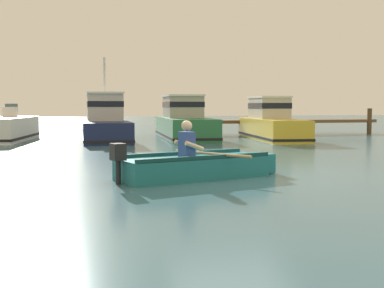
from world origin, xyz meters
TOP-DOWN VIEW (x-y plane):
  - ground_plane at (0.00, 0.00)m, footprint 120.00×120.00m
  - wooden_dock at (7.21, 14.37)m, footprint 10.40×1.64m
  - rowboat_with_person at (-0.84, -0.26)m, footprint 3.67×1.96m
  - moored_boat_white at (-5.91, 12.35)m, footprint 2.29×5.33m
  - moored_boat_navy at (-1.88, 11.97)m, footprint 2.04×6.36m
  - moored_boat_green at (1.72, 12.46)m, footprint 2.45×6.95m
  - moored_boat_yellow at (5.31, 10.79)m, footprint 2.34×6.26m
  - mooring_buoy at (0.12, 4.69)m, footprint 0.47×0.47m

SIDE VIEW (x-z plane):
  - ground_plane at x=0.00m, z-range 0.00..0.00m
  - mooring_buoy at x=0.12m, z-range 0.00..0.47m
  - rowboat_with_person at x=-0.84m, z-range -0.34..0.85m
  - moored_boat_white at x=-5.91m, z-range -0.31..1.26m
  - wooden_dock at x=7.21m, z-range 0.01..1.34m
  - moored_boat_yellow at x=5.31m, z-range -0.24..1.66m
  - moored_boat_green at x=1.72m, z-range -0.25..1.73m
  - moored_boat_navy at x=-1.88m, z-range -1.02..2.53m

